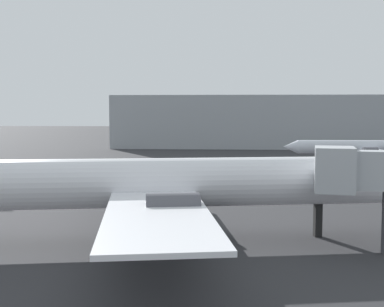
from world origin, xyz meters
The scene contains 3 objects.
airplane_at_gate centered at (0.20, 22.79, 3.98)m, with size 38.50×31.47×11.69m.
airplane_distant centered at (27.42, 74.34, 2.92)m, with size 26.11×19.77×8.56m.
terminal_building centered at (14.44, 116.94, 6.41)m, with size 74.87×21.91×12.82m, color #999EA3.
Camera 1 is at (3.63, -10.16, 8.72)m, focal length 46.19 mm.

